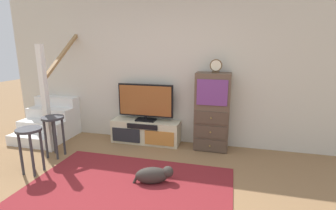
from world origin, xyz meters
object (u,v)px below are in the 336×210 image
object	(u,v)px
side_cabinet	(212,112)
bar_stool_near	(30,140)
television	(145,101)
bar_stool_far	(54,127)
media_console	(146,132)
desk_clock	(216,66)
dog	(154,175)

from	to	relation	value
side_cabinet	bar_stool_near	xyz separation A→B (m)	(-2.38, -1.50, -0.17)
television	bar_stool_near	bearing A→B (deg)	-127.77
bar_stool_far	television	bearing A→B (deg)	38.29
side_cabinet	bar_stool_far	xyz separation A→B (m)	(-2.43, -0.95, -0.16)
bar_stool_near	bar_stool_far	distance (m)	0.55
media_console	desk_clock	bearing A→B (deg)	-0.22
television	side_cabinet	bearing A→B (deg)	-0.65
side_cabinet	bar_stool_near	size ratio (longest dim) A/B	2.02
media_console	bar_stool_near	size ratio (longest dim) A/B	1.91
media_console	dog	xyz separation A→B (m)	(0.59, -1.33, -0.09)
side_cabinet	bar_stool_near	distance (m)	2.82
television	desk_clock	xyz separation A→B (m)	(1.24, -0.03, 0.67)
media_console	dog	size ratio (longest dim) A/B	2.41
side_cabinet	bar_stool_near	world-z (taller)	side_cabinet
bar_stool_near	bar_stool_far	xyz separation A→B (m)	(-0.05, 0.55, 0.01)
television	desk_clock	bearing A→B (deg)	-1.33
desk_clock	bar_stool_far	distance (m)	2.80
bar_stool_near	bar_stool_far	bearing A→B (deg)	95.24
media_console	television	distance (m)	0.57
dog	bar_stool_near	bearing A→B (deg)	-174.87
television	bar_stool_near	world-z (taller)	television
media_console	bar_stool_far	distance (m)	1.57
desk_clock	dog	xyz separation A→B (m)	(-0.65, -1.33, -1.33)
bar_stool_far	bar_stool_near	bearing A→B (deg)	-84.76
side_cabinet	television	bearing A→B (deg)	179.35
side_cabinet	media_console	bearing A→B (deg)	-179.51
television	desk_clock	size ratio (longest dim) A/B	4.64
media_console	bar_stool_near	distance (m)	1.92
media_console	desk_clock	size ratio (longest dim) A/B	5.70
bar_stool_near	dog	bearing A→B (deg)	5.13
side_cabinet	dog	bearing A→B (deg)	-114.82
media_console	television	bearing A→B (deg)	90.00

